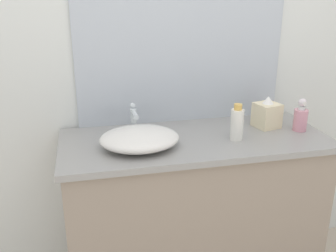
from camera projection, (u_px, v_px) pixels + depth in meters
name	position (u px, v px, depth m)	size (l,w,h in m)	color
bathroom_wall_rear	(165.00, 49.00, 2.04)	(6.00, 0.06, 2.60)	silver
vanity_counter	(193.00, 215.00, 2.05)	(1.34, 0.56, 0.91)	gray
wall_mirror_panel	(182.00, 28.00, 1.99)	(1.13, 0.01, 1.01)	#B2BCC6
sink_basin	(140.00, 138.00, 1.77)	(0.37, 0.32, 0.09)	silver
faucet	(134.00, 117.00, 1.92)	(0.03, 0.13, 0.16)	silver
soap_dispenser	(301.00, 118.00, 1.98)	(0.07, 0.07, 0.17)	pink
lotion_bottle	(237.00, 124.00, 1.85)	(0.06, 0.06, 0.18)	white
tissue_box	(267.00, 114.00, 2.03)	(0.14, 0.14, 0.17)	beige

